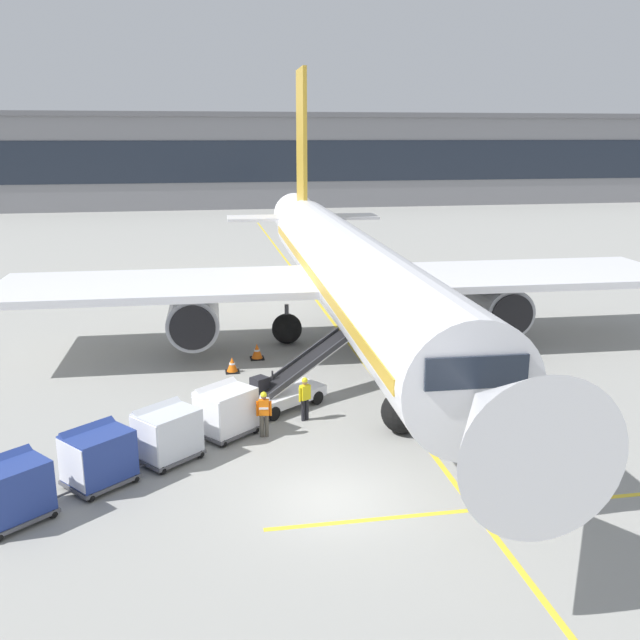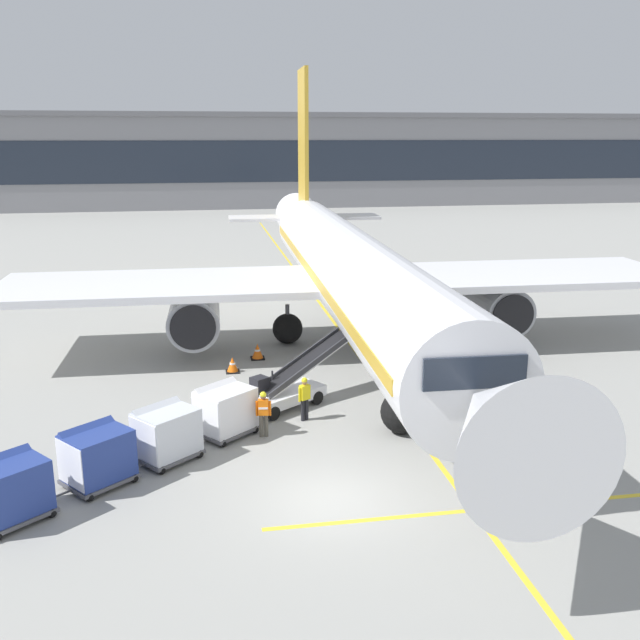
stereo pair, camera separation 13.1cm
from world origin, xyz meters
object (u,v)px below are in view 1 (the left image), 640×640
(belt_loader, at_px, (288,386))
(safety_cone_wingtip, at_px, (232,365))
(baggage_cart_third, at_px, (98,456))
(baggage_cart_lead, at_px, (225,410))
(safety_cone_engine_keepout, at_px, (257,351))
(ground_crew_by_carts, at_px, (305,396))
(parked_airplane, at_px, (347,271))
(baggage_cart_second, at_px, (166,433))
(ground_crew_by_loader, at_px, (264,411))
(baggage_cart_fourth, at_px, (10,489))

(belt_loader, height_order, safety_cone_wingtip, belt_loader)
(belt_loader, bearing_deg, baggage_cart_third, -139.84)
(baggage_cart_lead, xyz_separation_m, safety_cone_engine_keepout, (1.95, 8.94, -0.63))
(belt_loader, xyz_separation_m, safety_cone_wingtip, (-2.03, 4.56, -0.46))
(belt_loader, xyz_separation_m, baggage_cart_third, (-6.77, -5.71, 0.19))
(ground_crew_by_carts, bearing_deg, belt_loader, 104.43)
(baggage_cart_lead, distance_m, ground_crew_by_carts, 3.21)
(parked_airplane, bearing_deg, baggage_cart_second, -126.09)
(belt_loader, distance_m, safety_cone_wingtip, 5.01)
(ground_crew_by_loader, bearing_deg, baggage_cart_lead, 163.96)
(safety_cone_engine_keepout, distance_m, safety_cone_wingtip, 2.26)
(parked_airplane, distance_m, baggage_cart_fourth, 20.32)
(baggage_cart_second, relative_size, ground_crew_by_carts, 1.50)
(safety_cone_engine_keepout, bearing_deg, belt_loader, -83.70)
(baggage_cart_third, height_order, ground_crew_by_carts, baggage_cart_third)
(baggage_cart_second, height_order, ground_crew_by_carts, baggage_cart_second)
(belt_loader, distance_m, baggage_cart_third, 8.86)
(parked_airplane, bearing_deg, baggage_cart_fourth, -130.44)
(baggage_cart_lead, relative_size, ground_crew_by_carts, 1.50)
(parked_airplane, relative_size, baggage_cart_lead, 17.32)
(belt_loader, xyz_separation_m, safety_cone_engine_keepout, (-0.71, 6.40, -0.43))
(baggage_cart_third, bearing_deg, ground_crew_by_carts, 29.25)
(baggage_cart_lead, distance_m, baggage_cart_fourth, 8.01)
(baggage_cart_second, height_order, safety_cone_engine_keepout, baggage_cart_second)
(ground_crew_by_carts, bearing_deg, safety_cone_engine_keepout, 98.02)
(baggage_cart_fourth, bearing_deg, belt_loader, 40.01)
(baggage_cart_fourth, xyz_separation_m, safety_cone_wingtip, (6.92, 12.07, -0.65))
(ground_crew_by_carts, relative_size, safety_cone_engine_keepout, 2.27)
(baggage_cart_third, bearing_deg, belt_loader, 40.16)
(safety_cone_engine_keepout, bearing_deg, baggage_cart_second, -110.52)
(ground_crew_by_loader, bearing_deg, belt_loader, 66.66)
(baggage_cart_lead, bearing_deg, baggage_cart_third, -142.42)
(parked_airplane, distance_m, baggage_cart_third, 17.59)
(parked_airplane, bearing_deg, safety_cone_engine_keepout, -163.84)
(ground_crew_by_loader, relative_size, safety_cone_wingtip, 2.42)
(baggage_cart_fourth, distance_m, safety_cone_engine_keepout, 16.17)
(baggage_cart_third, xyz_separation_m, baggage_cart_fourth, (-2.17, -1.80, 0.00))
(ground_crew_by_loader, bearing_deg, ground_crew_by_carts, 36.67)
(ground_crew_by_carts, bearing_deg, ground_crew_by_loader, -143.33)
(baggage_cart_lead, bearing_deg, safety_cone_engine_keepout, 77.69)
(parked_airplane, height_order, ground_crew_by_carts, parked_airplane)
(parked_airplane, height_order, baggage_cart_second, parked_airplane)
(parked_airplane, relative_size, baggage_cart_fourth, 17.32)
(safety_cone_wingtip, bearing_deg, baggage_cart_lead, -95.07)
(parked_airplane, height_order, baggage_cart_third, parked_airplane)
(baggage_cart_second, xyz_separation_m, baggage_cart_third, (-2.07, -1.43, 0.00))
(baggage_cart_lead, height_order, safety_cone_engine_keepout, baggage_cart_lead)
(parked_airplane, relative_size, baggage_cart_second, 17.32)
(baggage_cart_lead, relative_size, baggage_cart_third, 1.00)
(belt_loader, bearing_deg, safety_cone_wingtip, 113.97)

